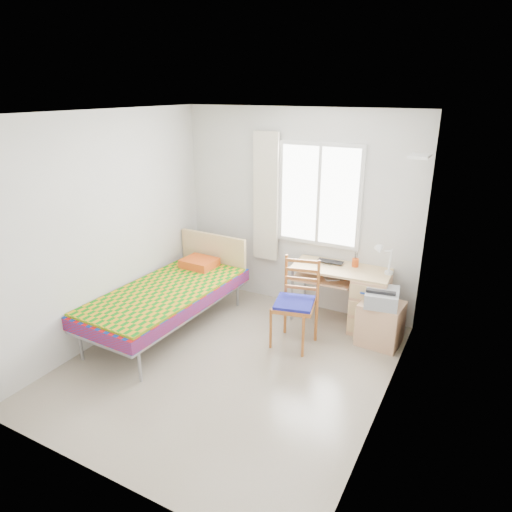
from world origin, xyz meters
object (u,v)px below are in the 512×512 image
Objects in this scene: desk at (364,298)px; chair at (297,298)px; bed at (170,293)px; printer at (382,297)px; cabinet at (380,323)px.

chair is at bearing -133.43° from desk.
printer is at bearing 21.19° from bed.
printer is (2.36, 0.81, 0.14)m from bed.
printer is at bearing 12.75° from chair.
printer is (0.27, -0.29, 0.20)m from desk.
chair reaches higher than cabinet.
chair is 2.00× the size of cabinet.
cabinet is (0.86, 0.44, -0.31)m from chair.
bed is 2.52m from cabinet.
desk is at bearing 123.55° from printer.
cabinet is (0.27, -0.27, -0.15)m from desk.
bed is 2.17× the size of chair.
chair is at bearing 16.78° from bed.
cabinet is at bearing 13.75° from chair.
bed is at bearing -155.90° from desk.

